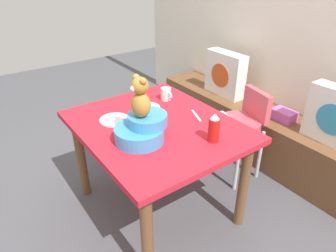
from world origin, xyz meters
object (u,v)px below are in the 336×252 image
Objects in this scene: dining_table at (156,137)px; book_stack at (284,115)px; dinner_plate_near at (114,120)px; dinner_plate_far at (147,108)px; ketchup_bottle at (214,128)px; coffee_mug at (166,94)px; teddy_bear at (140,98)px; highchair at (242,123)px; infant_seat_teal at (142,129)px; pillow_floral_left at (225,74)px.

book_stack is at bearing 82.34° from dining_table.
dinner_plate_near and dinner_plate_far have the same top height.
coffee_mug is (-0.66, 0.12, -0.04)m from ketchup_bottle.
teddy_bear is 0.42m from dinner_plate_near.
highchair is (-0.09, -0.44, 0.02)m from book_stack.
book_stack is 0.45m from highchair.
infant_seat_teal reaches higher than dining_table.
dining_table is at bearing -156.71° from ketchup_bottle.
pillow_floral_left is 0.56× the size of highchair.
pillow_floral_left is 0.74m from book_stack.
dining_table is 9.56× the size of coffee_mug.
ketchup_bottle is at bearing 8.60° from dinner_plate_far.
infant_seat_teal is at bearing -127.44° from ketchup_bottle.
coffee_mug is at bearing 130.80° from infant_seat_teal.
ketchup_bottle is at bearing 23.29° from dining_table.
pillow_floral_left is at bearing 115.80° from teddy_bear.
pillow_floral_left is 1.18m from dinner_plate_far.
dinner_plate_near is at bearing -175.27° from infant_seat_teal.
dinner_plate_far is at bearing -74.19° from pillow_floral_left.
coffee_mug is 0.60× the size of dinner_plate_far.
coffee_mug is at bearing 98.77° from dinner_plate_near.
highchair is 3.95× the size of dinner_plate_far.
ketchup_bottle is (0.93, -1.05, 0.15)m from pillow_floral_left.
coffee_mug reaches higher than dinner_plate_near.
coffee_mug is at bearing -124.44° from highchair.
pillow_floral_left reaches higher than book_stack.
coffee_mug is at bearing -115.10° from book_stack.
ketchup_bottle is 1.54× the size of coffee_mug.
ketchup_bottle is 0.67m from coffee_mug.
teddy_bear is 0.65m from coffee_mug.
dinner_plate_near is at bearing -105.43° from highchair.
book_stack is 1.00× the size of dinner_plate_far.
infant_seat_teal is at bearing 4.73° from dinner_plate_near.
book_stack is at bearing 77.91° from highchair.
teddy_bear is at bearing -87.25° from highchair.
dining_table is at bearing 123.67° from infant_seat_teal.
dinner_plate_near is (-0.32, -0.03, -0.27)m from teddy_bear.
ketchup_bottle is 0.62m from dinner_plate_far.
pillow_floral_left is 1.76× the size of teddy_bear.
highchair is at bearing -33.68° from pillow_floral_left.
ketchup_bottle reaches higher than book_stack.
pillow_floral_left is at bearing -178.33° from book_stack.
teddy_bear is 2.08× the size of coffee_mug.
book_stack is 1.00× the size of dinner_plate_near.
teddy_bear is at bearing -35.64° from dinner_plate_far.
ketchup_bottle reaches higher than dinner_plate_far.
dining_table is 5.74× the size of dinner_plate_far.
book_stack is 1.08m from coffee_mug.
dinner_plate_far is (-0.61, -0.09, -0.08)m from ketchup_bottle.
infant_seat_teal is (-0.05, -1.41, 0.31)m from book_stack.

